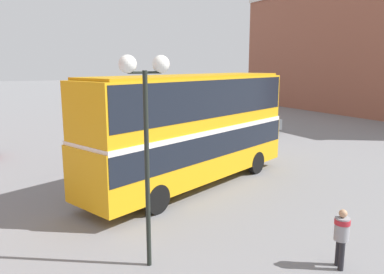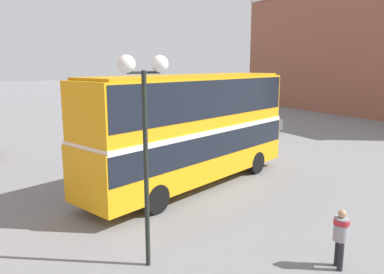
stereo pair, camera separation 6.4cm
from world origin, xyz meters
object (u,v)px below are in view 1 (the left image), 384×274
object	(u,v)px
pedestrian_foreground	(342,232)
street_lamp_twin_globe	(145,99)
double_decker_bus	(192,123)
parked_car_kerb_far	(251,124)

from	to	relation	value
pedestrian_foreground	street_lamp_twin_globe	distance (m)	6.02
double_decker_bus	pedestrian_foreground	bearing A→B (deg)	-109.61
double_decker_bus	parked_car_kerb_far	world-z (taller)	double_decker_bus
street_lamp_twin_globe	pedestrian_foreground	bearing A→B (deg)	-28.83
parked_car_kerb_far	street_lamp_twin_globe	distance (m)	20.16
pedestrian_foreground	street_lamp_twin_globe	bearing A→B (deg)	1.14
pedestrian_foreground	parked_car_kerb_far	distance (m)	19.16
double_decker_bus	street_lamp_twin_globe	world-z (taller)	street_lamp_twin_globe
parked_car_kerb_far	street_lamp_twin_globe	size ratio (longest dim) A/B	0.84
parked_car_kerb_far	street_lamp_twin_globe	bearing A→B (deg)	-135.48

